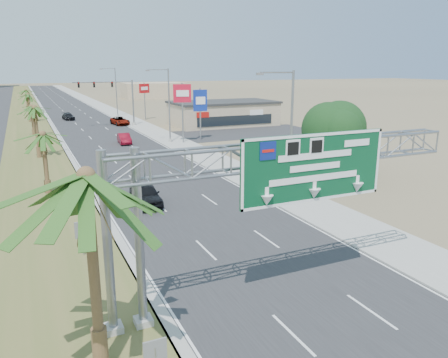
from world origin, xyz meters
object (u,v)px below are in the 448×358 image
store_building (223,114)px  pole_sign_blue (200,102)px  car_right_lane (120,121)px  sign_gantry (279,168)px  pole_sign_red_near (182,96)px  palm_near (86,178)px  car_far (68,117)px  signal_mast (121,98)px  pole_sign_red_far (144,91)px  car_left_lane (146,194)px  car_mid_lane (124,139)px

store_building → pole_sign_blue: pole_sign_blue is taller
car_right_lane → pole_sign_blue: pole_sign_blue is taller
sign_gantry → pole_sign_red_near: pole_sign_red_near is taller
palm_near → pole_sign_red_near: 46.56m
car_far → pole_sign_red_near: pole_sign_red_near is taller
signal_mast → car_far: bearing=119.2°
car_right_lane → pole_sign_red_far: size_ratio=0.72×
store_building → car_right_lane: 18.70m
signal_mast → car_left_lane: 46.99m
palm_near → car_far: bearing=85.2°
car_mid_lane → pole_sign_red_near: size_ratio=0.52×
signal_mast → pole_sign_red_near: 21.51m
car_right_lane → sign_gantry: bearing=-102.3°
car_far → pole_sign_red_far: size_ratio=0.62×
signal_mast → car_right_lane: bearing=91.5°
pole_sign_red_near → pole_sign_blue: 3.78m
car_left_lane → car_mid_lane: 28.23m
palm_near → car_right_lane: (14.32, 65.95, -6.21)m
store_building → car_left_lane: size_ratio=3.77×
store_building → car_mid_lane: 23.92m
signal_mast → pole_sign_red_far: 9.88m
signal_mast → car_right_lane: 4.58m
signal_mast → pole_sign_red_far: signal_mast is taller
store_building → pole_sign_red_near: pole_sign_red_near is taller
palm_near → car_right_lane: palm_near is taller
car_left_lane → car_far: size_ratio=1.07×
store_building → car_mid_lane: bearing=-149.1°
signal_mast → car_mid_lane: (-3.67, -18.23, -4.15)m
car_right_lane → pole_sign_blue: (7.12, -21.44, 4.62)m
pole_sign_blue → sign_gantry: bearing=-107.3°
car_far → pole_sign_blue: pole_sign_blue is taller
palm_near → pole_sign_red_far: (20.51, 71.67, -1.28)m
sign_gantry → car_far: sign_gantry is taller
palm_near → car_left_lane: palm_near is taller
car_far → pole_sign_red_far: (13.93, -6.22, 5.01)m
palm_near → pole_sign_red_far: size_ratio=1.15×
store_building → pole_sign_red_far: 17.73m
sign_gantry → store_building: (23.06, 56.07, -4.06)m
car_right_lane → car_far: bearing=116.1°
sign_gantry → signal_mast: size_ratio=1.63×
pole_sign_red_far → pole_sign_red_near: bearing=-94.6°
palm_near → pole_sign_red_far: bearing=74.0°
pole_sign_red_near → car_mid_lane: bearing=159.0°
signal_mast → car_right_lane: size_ratio=1.98×
car_mid_lane → signal_mast: bearing=82.3°
store_building → pole_sign_red_far: (-10.69, 13.67, 3.65)m
pole_sign_red_far → car_mid_lane: bearing=-110.7°
sign_gantry → car_left_lane: 16.87m
store_building → car_left_lane: 47.25m
car_left_lane → pole_sign_red_far: (14.21, 53.81, 4.84)m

